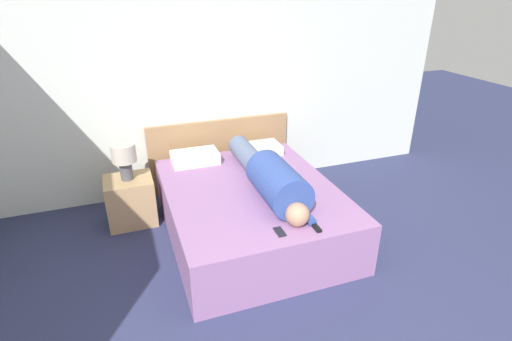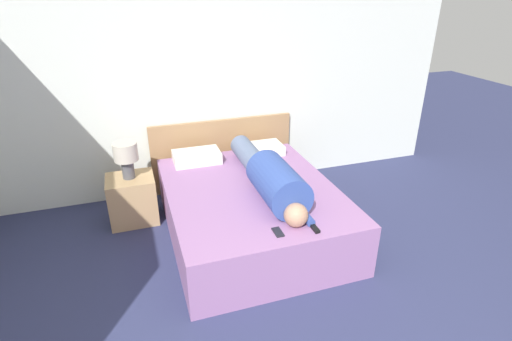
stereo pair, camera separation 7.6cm
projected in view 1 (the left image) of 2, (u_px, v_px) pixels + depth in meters
The scene contains 10 objects.
wall_back at pixel (204, 79), 4.39m from camera, with size 5.95×0.06×2.60m.
bed at pixel (251, 211), 3.88m from camera, with size 1.56×1.93×0.50m.
headboard at pixel (220, 154), 4.75m from camera, with size 1.68×0.04×0.83m.
nightstand at pixel (131, 201), 4.07m from camera, with size 0.47×0.40×0.49m.
table_lamp at pixel (124, 157), 3.86m from camera, with size 0.23×0.23×0.37m.
person_lying at pixel (270, 177), 3.64m from camera, with size 0.37×1.66×0.37m.
pillow_near_headboard at pixel (195, 157), 4.29m from camera, with size 0.50×0.31×0.12m.
pillow_second at pixel (259, 149), 4.51m from camera, with size 0.47×0.31×0.11m.
tv_remote at pixel (315, 227), 3.16m from camera, with size 0.04×0.15×0.02m.
cell_phone at pixel (280, 232), 3.10m from camera, with size 0.06×0.13×0.01m.
Camera 1 is at (-0.95, -1.08, 2.26)m, focal length 28.00 mm.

